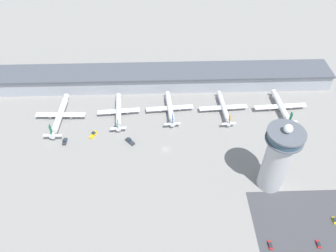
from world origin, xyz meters
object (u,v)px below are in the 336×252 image
(airplane_gate_charlie, at_px, (170,108))
(service_truck_fuel, at_px, (93,135))
(airplane_gate_echo, at_px, (281,106))
(service_truck_baggage, at_px, (130,141))
(airplane_gate_delta, at_px, (224,108))
(car_maroon_suv, at_px, (334,220))
(airplane_gate_bravo, at_px, (119,111))
(service_truck_catering, at_px, (65,142))
(car_red_hatchback, at_px, (270,245))
(airplane_gate_alpha, at_px, (60,115))
(car_navy_sedan, at_px, (318,244))
(control_tower, at_px, (278,158))

(airplane_gate_charlie, distance_m, service_truck_fuel, 58.71)
(airplane_gate_echo, xyz_separation_m, service_truck_fuel, (-136.70, -21.29, -3.60))
(service_truck_fuel, height_order, service_truck_baggage, service_truck_baggage)
(airplane_gate_delta, bearing_deg, airplane_gate_charlie, 179.16)
(airplane_gate_charlie, bearing_deg, service_truck_baggage, -133.53)
(service_truck_fuel, xyz_separation_m, car_maroon_suv, (141.80, -70.07, -0.28))
(airplane_gate_bravo, bearing_deg, airplane_gate_echo, 0.55)
(airplane_gate_delta, xyz_separation_m, service_truck_catering, (-112.62, -27.89, -2.93))
(service_truck_catering, height_order, service_truck_fuel, service_truck_catering)
(car_red_hatchback, bearing_deg, airplane_gate_alpha, 142.04)
(airplane_gate_alpha, bearing_deg, car_red_hatchback, -37.96)
(service_truck_baggage, distance_m, car_navy_sedan, 127.35)
(service_truck_baggage, xyz_separation_m, car_maroon_suv, (116.03, -62.67, -0.51))
(airplane_gate_echo, xyz_separation_m, car_maroon_suv, (5.10, -91.36, -3.88))
(airplane_gate_charlie, bearing_deg, control_tower, -49.06)
(control_tower, xyz_separation_m, airplane_gate_charlie, (-57.56, 66.37, -20.24))
(car_maroon_suv, bearing_deg, airplane_gate_delta, 117.42)
(car_maroon_suv, bearing_deg, airplane_gate_echo, 93.20)
(control_tower, distance_m, service_truck_catering, 137.63)
(airplane_gate_delta, bearing_deg, airplane_gate_echo, -0.80)
(control_tower, height_order, car_maroon_suv, control_tower)
(airplane_gate_charlie, height_order, car_navy_sedan, airplane_gate_charlie)
(service_truck_fuel, xyz_separation_m, service_truck_baggage, (25.77, -7.40, 0.23))
(service_truck_catering, distance_m, car_red_hatchback, 143.63)
(airplane_gate_echo, bearing_deg, service_truck_baggage, -165.50)
(service_truck_catering, xyz_separation_m, service_truck_fuel, (18.53, 6.01, -0.07))
(airplane_gate_bravo, xyz_separation_m, car_red_hatchback, (86.34, -103.21, -3.55))
(airplane_gate_alpha, height_order, airplane_gate_charlie, airplane_gate_alpha)
(service_truck_catering, xyz_separation_m, car_red_hatchback, (121.20, -77.08, -0.40))
(airplane_gate_bravo, xyz_separation_m, airplane_gate_delta, (77.76, 1.76, -0.21))
(airplane_gate_charlie, relative_size, service_truck_catering, 6.17)
(car_red_hatchback, bearing_deg, airplane_gate_echo, 71.94)
(car_maroon_suv, bearing_deg, airplane_gate_alpha, 152.53)
(airplane_gate_bravo, xyz_separation_m, airplane_gate_charlie, (37.82, 2.35, -0.06))
(service_truck_fuel, bearing_deg, service_truck_baggage, -16.02)
(service_truck_fuel, bearing_deg, service_truck_catering, -162.03)
(airplane_gate_charlie, xyz_separation_m, car_navy_sedan, (73.86, -105.81, -3.50))
(service_truck_catering, relative_size, car_maroon_suv, 1.34)
(airplane_gate_charlie, bearing_deg, airplane_gate_bravo, -176.45)
(control_tower, height_order, airplane_gate_echo, control_tower)
(car_maroon_suv, relative_size, car_red_hatchback, 0.90)
(airplane_gate_charlie, distance_m, service_truck_catering, 78.12)
(airplane_gate_charlie, height_order, service_truck_baggage, airplane_gate_charlie)
(service_truck_catering, bearing_deg, airplane_gate_delta, 13.91)
(airplane_gate_charlie, bearing_deg, car_red_hatchback, -65.31)
(airplane_gate_delta, bearing_deg, control_tower, -75.00)
(airplane_gate_charlie, relative_size, airplane_gate_echo, 0.92)
(airplane_gate_charlie, xyz_separation_m, airplane_gate_echo, (82.55, -1.18, 0.44))
(control_tower, xyz_separation_m, airplane_gate_delta, (-17.62, 65.78, -20.39))
(airplane_gate_alpha, height_order, car_maroon_suv, airplane_gate_alpha)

